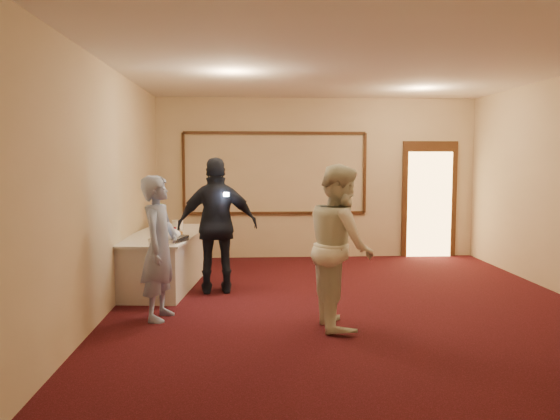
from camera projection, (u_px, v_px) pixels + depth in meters
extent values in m
plane|color=black|center=(351.00, 305.00, 6.95)|extent=(7.00, 7.00, 0.00)
cube|color=beige|center=(317.00, 178.00, 10.30)|extent=(6.00, 0.04, 3.00)
cube|color=beige|center=(461.00, 217.00, 3.34)|extent=(6.00, 0.04, 3.00)
cube|color=beige|center=(109.00, 189.00, 6.64)|extent=(0.04, 7.00, 3.00)
cube|color=white|center=(354.00, 66.00, 6.68)|extent=(6.00, 7.00, 0.04)
cube|color=#381F11|center=(275.00, 213.00, 10.28)|extent=(3.40, 0.04, 0.05)
cube|color=#381F11|center=(275.00, 133.00, 10.14)|extent=(3.40, 0.04, 0.05)
cube|color=#381F11|center=(184.00, 173.00, 10.11)|extent=(0.05, 0.04, 1.50)
cube|color=#381F11|center=(365.00, 173.00, 10.31)|extent=(0.05, 0.04, 1.50)
cube|color=#381F11|center=(429.00, 199.00, 10.42)|extent=(1.05, 0.06, 2.20)
cube|color=#FFBF66|center=(429.00, 204.00, 10.40)|extent=(0.85, 0.02, 2.00)
cube|color=silver|center=(166.00, 260.00, 8.06)|extent=(1.08, 2.40, 0.74)
cube|color=silver|center=(165.00, 234.00, 8.02)|extent=(1.20, 2.54, 0.03)
cube|color=silver|center=(169.00, 241.00, 7.16)|extent=(0.47, 0.54, 0.04)
ellipsoid|color=white|center=(169.00, 234.00, 7.15)|extent=(0.30, 0.30, 0.14)
cube|color=silver|center=(178.00, 237.00, 7.30)|extent=(0.08, 0.32, 0.01)
cylinder|color=#D05852|center=(158.00, 215.00, 8.86)|extent=(0.02, 0.02, 0.37)
cylinder|color=#D05852|center=(159.00, 226.00, 8.88)|extent=(0.28, 0.28, 0.01)
cylinder|color=#D05852|center=(159.00, 217.00, 8.86)|extent=(0.21, 0.21, 0.01)
cylinder|color=#D05852|center=(158.00, 208.00, 8.85)|extent=(0.15, 0.15, 0.01)
cylinder|color=white|center=(160.00, 228.00, 8.00)|extent=(0.19, 0.19, 0.15)
cylinder|color=white|center=(160.00, 223.00, 7.99)|extent=(0.20, 0.20, 0.01)
cylinder|color=white|center=(178.00, 225.00, 8.44)|extent=(0.17, 0.17, 0.14)
cylinder|color=white|center=(178.00, 221.00, 8.43)|extent=(0.18, 0.18, 0.01)
cylinder|color=white|center=(175.00, 235.00, 7.81)|extent=(0.25, 0.25, 0.01)
cylinder|color=#9C5827|center=(175.00, 233.00, 7.81)|extent=(0.22, 0.22, 0.04)
imported|color=#91A8E2|center=(159.00, 248.00, 6.30)|extent=(0.51, 0.68, 1.67)
imported|color=white|center=(340.00, 246.00, 6.03)|extent=(0.75, 0.93, 1.81)
imported|color=black|center=(218.00, 226.00, 7.55)|extent=(1.14, 0.54, 1.88)
cube|color=white|center=(226.00, 194.00, 7.32)|extent=(0.07, 0.05, 0.05)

